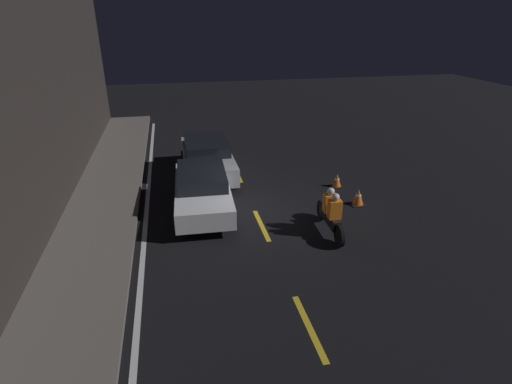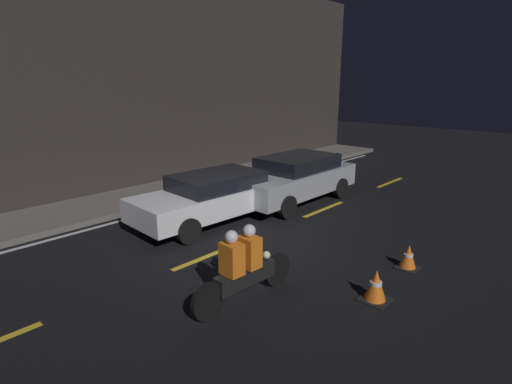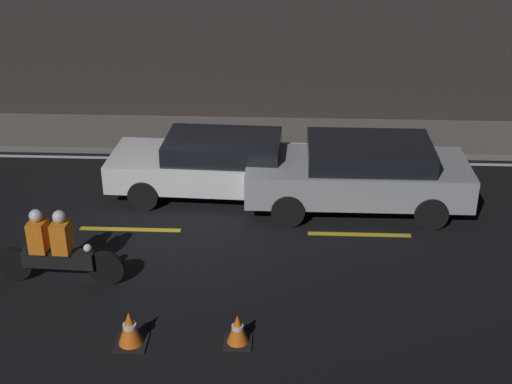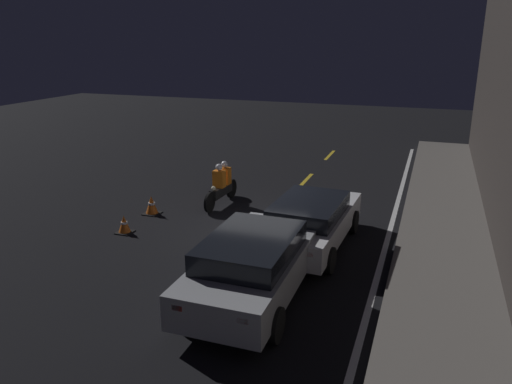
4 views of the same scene
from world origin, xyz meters
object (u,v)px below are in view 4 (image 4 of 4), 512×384
Objects in this scene: hatchback_silver at (254,263)px; traffic_cone_mid at (124,224)px; sedan_white at (311,221)px; traffic_cone_near at (152,205)px; motorcycle at (222,185)px.

hatchback_silver is 8.89× the size of traffic_cone_mid.
sedan_white is 5.28m from traffic_cone_near.
hatchback_silver is 6.10m from traffic_cone_near.
traffic_cone_mid is at bearing 3.44° from traffic_cone_near.
motorcycle is at bearing 134.23° from traffic_cone_near.
motorcycle is at bearing 29.55° from hatchback_silver.
motorcycle is 2.34m from traffic_cone_near.
hatchback_silver reaches higher than traffic_cone_mid.
motorcycle is (-2.42, -3.54, -0.07)m from sedan_white.
sedan_white is 1.96× the size of motorcycle.
hatchback_silver reaches higher than sedan_white.
hatchback_silver is at bearing 173.71° from sedan_white.
hatchback_silver is at bearing 64.75° from traffic_cone_mid.
traffic_cone_near is (-0.81, -5.20, -0.44)m from sedan_white.
hatchback_silver reaches higher than motorcycle.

